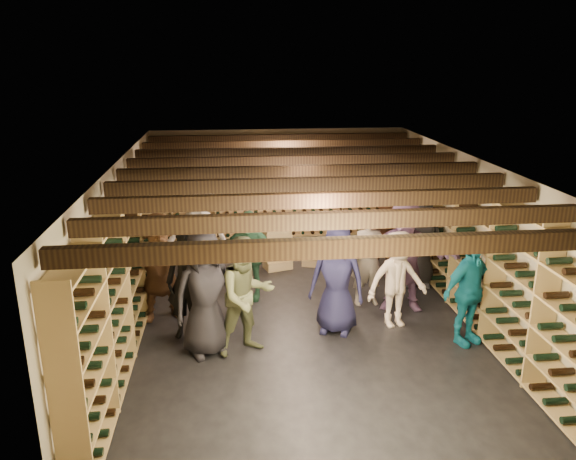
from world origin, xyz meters
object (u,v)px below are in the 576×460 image
(person_1, at_px, (188,282))
(person_5, at_px, (160,266))
(crate_loose, at_px, (296,245))
(person_4, at_px, (469,291))
(crate_stack_left, at_px, (277,247))
(person_11, at_px, (404,254))
(person_8, at_px, (387,241))
(person_9, at_px, (197,233))
(person_2, at_px, (246,296))
(person_6, at_px, (337,279))
(person_7, at_px, (369,259))
(person_10, at_px, (249,255))
(person_3, at_px, (397,280))
(person_12, at_px, (419,238))
(person_0, at_px, (205,293))
(crate_stack_right, at_px, (316,257))

(person_1, relative_size, person_5, 1.01)
(crate_loose, distance_m, person_5, 3.97)
(person_4, bearing_deg, crate_stack_left, 102.75)
(person_11, bearing_deg, person_8, 100.46)
(person_9, bearing_deg, person_11, -5.54)
(crate_loose, distance_m, person_11, 3.45)
(person_9, xyz_separation_m, person_11, (3.30, -1.38, -0.03))
(person_1, relative_size, person_2, 1.03)
(person_2, xyz_separation_m, person_6, (1.33, 0.48, -0.01))
(person_5, bearing_deg, crate_loose, 37.67)
(person_6, distance_m, person_11, 1.39)
(person_1, distance_m, person_9, 2.03)
(person_7, distance_m, person_8, 1.11)
(person_10, bearing_deg, person_4, -15.75)
(crate_loose, relative_size, person_9, 0.27)
(crate_loose, bearing_deg, person_5, -129.01)
(crate_stack_left, relative_size, person_10, 0.56)
(person_3, height_order, person_12, person_12)
(person_8, xyz_separation_m, person_9, (-3.35, 0.24, 0.18))
(person_4, relative_size, person_10, 1.02)
(person_0, relative_size, person_11, 0.97)
(person_6, height_order, person_8, person_6)
(crate_stack_right, height_order, person_10, person_10)
(person_1, bearing_deg, person_3, 12.75)
(person_6, bearing_deg, person_12, 64.12)
(crate_stack_left, relative_size, person_4, 0.54)
(person_0, bearing_deg, person_11, -2.08)
(person_6, relative_size, person_11, 0.90)
(person_5, bearing_deg, person_8, 2.71)
(crate_stack_right, height_order, person_6, person_6)
(person_3, height_order, person_9, person_9)
(person_0, bearing_deg, crate_loose, 45.37)
(person_11, bearing_deg, person_12, 71.84)
(crate_stack_right, xyz_separation_m, person_3, (0.81, -2.66, 0.57))
(person_2, bearing_deg, person_12, 11.83)
(person_1, bearing_deg, crate_loose, 74.17)
(person_5, distance_m, person_7, 3.30)
(person_1, height_order, person_7, person_1)
(crate_loose, distance_m, person_1, 4.28)
(person_2, bearing_deg, person_11, 2.59)
(person_11, bearing_deg, crate_stack_left, 146.37)
(person_0, relative_size, person_6, 1.07)
(crate_stack_left, distance_m, person_10, 1.49)
(person_6, bearing_deg, person_2, -138.35)
(person_3, xyz_separation_m, person_7, (-0.23, 0.82, 0.04))
(crate_stack_right, xyz_separation_m, person_6, (-0.12, -2.72, 0.65))
(person_2, bearing_deg, person_10, 64.49)
(person_3, bearing_deg, crate_loose, 95.56)
(person_5, bearing_deg, person_7, -10.59)
(person_2, relative_size, person_3, 1.12)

